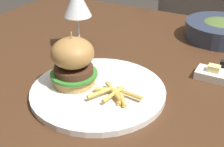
% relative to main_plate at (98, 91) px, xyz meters
% --- Properties ---
extents(dining_table, '(1.45, 0.91, 0.74)m').
position_rel_main_plate_xyz_m(dining_table, '(0.10, 0.19, -0.09)').
color(dining_table, '#472B19').
rests_on(dining_table, ground).
extents(main_plate, '(0.31, 0.31, 0.01)m').
position_rel_main_plate_xyz_m(main_plate, '(0.00, 0.00, 0.00)').
color(main_plate, white).
rests_on(main_plate, dining_table).
extents(burger_sandwich, '(0.11, 0.11, 0.13)m').
position_rel_main_plate_xyz_m(burger_sandwich, '(-0.06, -0.01, 0.06)').
color(burger_sandwich, tan).
rests_on(burger_sandwich, main_plate).
extents(fries_pile, '(0.11, 0.08, 0.02)m').
position_rel_main_plate_xyz_m(fries_pile, '(0.05, -0.01, 0.02)').
color(fries_pile, gold).
rests_on(fries_pile, main_plate).
extents(wine_glass, '(0.08, 0.08, 0.19)m').
position_rel_main_plate_xyz_m(wine_glass, '(-0.18, 0.19, 0.13)').
color(wine_glass, silver).
rests_on(wine_glass, dining_table).
extents(butter_dish, '(0.08, 0.05, 0.04)m').
position_rel_main_plate_xyz_m(butter_dish, '(0.21, 0.20, 0.00)').
color(butter_dish, white).
rests_on(butter_dish, dining_table).
extents(soup_bowl, '(0.22, 0.22, 0.06)m').
position_rel_main_plate_xyz_m(soup_bowl, '(0.17, 0.47, 0.02)').
color(soup_bowl, '#2D384C').
rests_on(soup_bowl, dining_table).
extents(diner_person, '(0.51, 0.36, 1.18)m').
position_rel_main_plate_xyz_m(diner_person, '(0.01, 0.92, -0.18)').
color(diner_person, '#282833').
rests_on(diner_person, ground).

